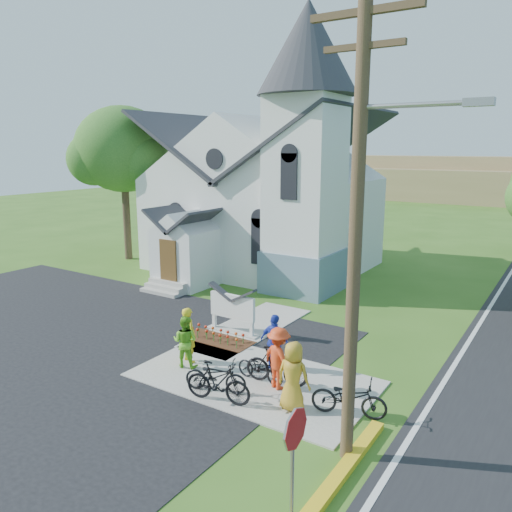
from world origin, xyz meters
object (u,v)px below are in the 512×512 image
Objects in this scene: cyclist_0 at (188,335)px; cyclist_1 at (185,341)px; bike_4 at (349,397)px; cyclist_3 at (279,358)px; bike_1 at (218,382)px; cyclist_2 at (275,342)px; stop_sign at (294,445)px; cyclist_4 at (293,376)px; bike_0 at (216,376)px; church_sign at (232,307)px; bike_2 at (260,368)px; utility_pole at (359,216)px; bike_3 at (276,366)px.

cyclist_0 is 0.38m from cyclist_1.
bike_4 is (5.42, 0.02, -0.32)m from cyclist_1.
bike_4 is (2.27, -0.34, -0.39)m from cyclist_3.
bike_1 is 1.08× the size of cyclist_2.
cyclist_1 is at bearing 145.53° from stop_sign.
cyclist_3 reaches higher than cyclist_2.
cyclist_2 is 2.47m from cyclist_4.
cyclist_2 is (2.43, 1.36, 0.05)m from cyclist_1.
bike_1 is 1.02× the size of cyclist_4.
cyclist_4 reaches higher than bike_0.
church_sign is 4.10m from bike_2.
cyclist_2 is at bearing -143.42° from cyclist_0.
cyclist_2 is 3.30m from bike_4.
stop_sign is 4.37m from cyclist_4.
cyclist_4 is at bearing 152.36° from utility_pole.
stop_sign reaches higher than cyclist_2.
stop_sign is 1.38× the size of cyclist_0.
cyclist_2 is 1.10× the size of bike_2.
cyclist_3 is (-3.00, 4.58, -0.83)m from stop_sign.
cyclist_4 is 0.97× the size of bike_4.
bike_3 is 0.98× the size of bike_4.
cyclist_2 is 1.24m from cyclist_3.
bike_0 is 0.99× the size of cyclist_3.
cyclist_1 is 5.43m from bike_4.
utility_pole is 5.66m from cyclist_3.
bike_2 is 0.85× the size of cyclist_4.
cyclist_4 is (1.09, -0.99, 0.36)m from bike_3.
bike_1 is at bearing 19.13° from cyclist_4.
cyclist_2 is at bearing 23.05° from bike_3.
bike_0 is at bearing 170.31° from utility_pole.
bike_3 is at bearing -34.50° from bike_1.
cyclist_0 is 4.31m from cyclist_4.
bike_1 is at bearing 135.21° from cyclist_1.
cyclist_4 is (4.23, -0.81, 0.03)m from cyclist_0.
cyclist_1 is (-6.09, 1.53, -4.53)m from utility_pole.
stop_sign is 5.09m from bike_1.
utility_pole is 6.47m from cyclist_2.
stop_sign is at bearing 174.95° from bike_4.
stop_sign is at bearing -156.61° from bike_3.
cyclist_2 is (0.22, 2.59, 0.31)m from bike_1.
stop_sign reaches higher than bike_3.
church_sign is 4.60m from cyclist_3.
bike_2 is at bearing -32.23° from cyclist_4.
stop_sign is at bearing -88.51° from utility_pole.
cyclist_0 is at bearing 94.59° from bike_2.
cyclist_2 is at bearing -50.89° from cyclist_4.
cyclist_1 reaches higher than bike_3.
cyclist_1 is at bearing 31.69° from cyclist_2.
cyclist_0 is (-6.31, 4.57, -0.84)m from stop_sign.
bike_2 is 0.82× the size of bike_4.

